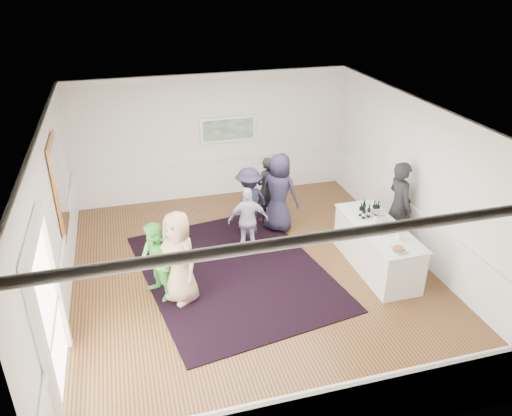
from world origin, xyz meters
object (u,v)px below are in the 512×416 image
object	(u,v)px
serving_table	(377,247)
ice_bucket	(378,218)
guest_lilac	(248,220)
bartender	(399,207)
guest_tan	(179,258)
guest_dark_b	(266,190)
guest_navy	(279,193)
guest_dark_a	(249,202)
nut_bowl	(399,249)
guest_green	(156,262)

from	to	relation	value
serving_table	ice_bucket	distance (m)	0.60
ice_bucket	guest_lilac	bearing A→B (deg)	152.66
bartender	guest_tan	distance (m)	4.72
guest_tan	guest_lilac	size ratio (longest dim) A/B	1.22
serving_table	bartender	xyz separation A→B (m)	(0.76, 0.59, 0.52)
bartender	guest_dark_b	bearing A→B (deg)	48.19
bartender	ice_bucket	xyz separation A→B (m)	(-0.72, -0.45, 0.06)
guest_navy	guest_lilac	bearing A→B (deg)	81.24
bartender	guest_navy	bearing A→B (deg)	54.09
guest_lilac	guest_dark_b	size ratio (longest dim) A/B	0.90
serving_table	guest_lilac	world-z (taller)	guest_lilac
guest_dark_a	guest_lilac	bearing A→B (deg)	44.75
serving_table	ice_bucket	xyz separation A→B (m)	(0.04, 0.14, 0.58)
serving_table	nut_bowl	size ratio (longest dim) A/B	8.08
guest_dark_a	ice_bucket	size ratio (longest dim) A/B	6.22
bartender	guest_lilac	xyz separation A→B (m)	(-3.06, 0.76, -0.27)
guest_green	nut_bowl	size ratio (longest dim) A/B	5.28
serving_table	guest_tan	xyz separation A→B (m)	(-3.92, 0.00, 0.41)
serving_table	guest_dark_a	xyz separation A→B (m)	(-2.11, 2.00, 0.33)
guest_lilac	nut_bowl	size ratio (longest dim) A/B	5.03
guest_navy	guest_tan	bearing A→B (deg)	81.84
guest_dark_b	ice_bucket	xyz separation A→B (m)	(1.57, -2.43, 0.26)
serving_table	guest_dark_b	distance (m)	3.01
bartender	guest_dark_b	xyz separation A→B (m)	(-2.30, 1.98, -0.19)
guest_green	ice_bucket	xyz separation A→B (m)	(4.35, -0.02, 0.30)
bartender	guest_green	distance (m)	5.10
guest_lilac	guest_navy	bearing A→B (deg)	-132.92
serving_table	bartender	size ratio (longest dim) A/B	1.17
guest_lilac	ice_bucket	world-z (taller)	guest_lilac
guest_navy	guest_dark_a	bearing A→B (deg)	48.69
guest_dark_a	nut_bowl	world-z (taller)	guest_dark_a
guest_dark_a	guest_tan	bearing A→B (deg)	18.85
serving_table	guest_dark_b	world-z (taller)	guest_dark_b
bartender	guest_dark_a	distance (m)	3.20
bartender	ice_bucket	size ratio (longest dim) A/B	7.65
bartender	guest_tan	xyz separation A→B (m)	(-4.68, -0.59, -0.11)
bartender	guest_lilac	world-z (taller)	bartender
bartender	ice_bucket	distance (m)	0.85
guest_tan	nut_bowl	xyz separation A→B (m)	(3.80, -0.93, 0.09)
guest_tan	guest_dark_b	distance (m)	3.51
bartender	guest_lilac	distance (m)	3.16
guest_dark_b	guest_lilac	bearing A→B (deg)	33.85
guest_navy	ice_bucket	bearing A→B (deg)	168.67
guest_lilac	guest_navy	size ratio (longest dim) A/B	0.79
guest_dark_a	guest_navy	distance (m)	0.74
guest_tan	nut_bowl	world-z (taller)	guest_tan
ice_bucket	nut_bowl	xyz separation A→B (m)	(-0.16, -1.07, -0.08)
serving_table	ice_bucket	world-z (taller)	ice_bucket
guest_lilac	ice_bucket	size ratio (longest dim) A/B	5.57
ice_bucket	serving_table	bearing A→B (deg)	-105.38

